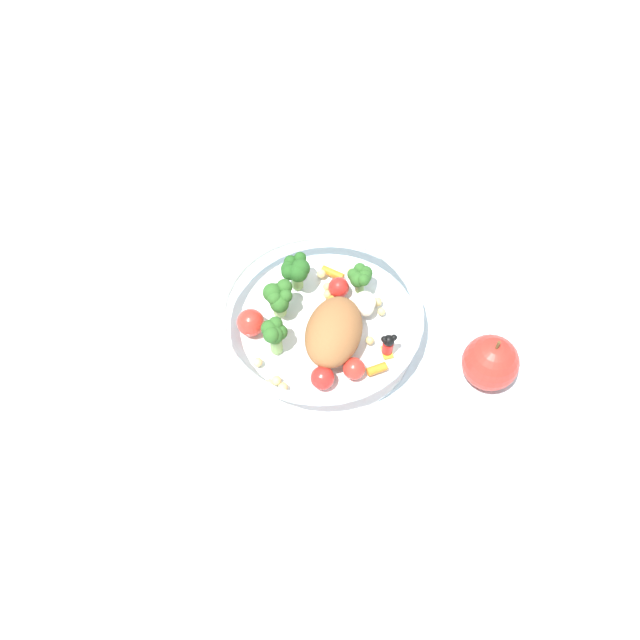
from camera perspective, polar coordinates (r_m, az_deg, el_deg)
The scene contains 3 objects.
ground_plane at distance 0.82m, azimuth -0.37°, elevation -0.23°, with size 2.40×2.40×0.00m, color silver.
food_container at distance 0.78m, azimuth 0.09°, elevation 0.07°, with size 0.24×0.24×0.06m.
loose_apple at distance 0.78m, azimuth 14.56°, elevation -3.60°, with size 0.07×0.07×0.08m.
Camera 1 is at (0.31, 0.33, 0.68)m, focal length 36.89 mm.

